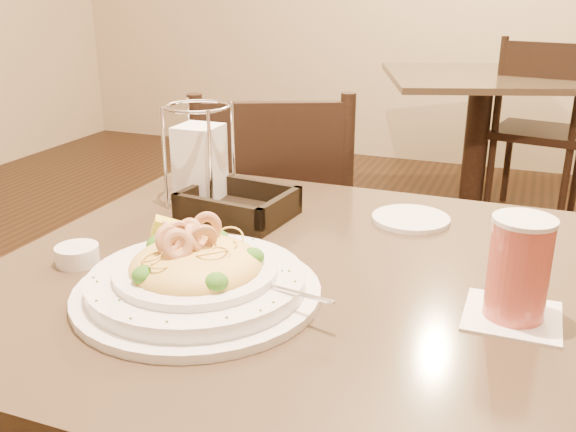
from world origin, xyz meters
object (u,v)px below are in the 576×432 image
(drink_glass, at_px, (519,269))
(bread_basket, at_px, (238,207))
(background_table, at_px, (478,122))
(pasta_bowl, at_px, (196,275))
(dining_chair_near, at_px, (272,244))
(napkin_caddy, at_px, (200,162))
(main_table, at_px, (284,391))
(butter_ramekin, at_px, (77,255))
(dining_chair_far, at_px, (539,125))
(side_plate, at_px, (411,219))

(drink_glass, relative_size, bread_basket, 0.67)
(background_table, relative_size, pasta_bowl, 2.88)
(dining_chair_near, distance_m, bread_basket, 0.54)
(pasta_bowl, bearing_deg, bread_basket, 105.04)
(drink_glass, bearing_deg, napkin_caddy, 156.85)
(pasta_bowl, bearing_deg, napkin_caddy, 117.42)
(main_table, bearing_deg, napkin_caddy, 139.94)
(napkin_caddy, bearing_deg, butter_ramekin, -97.71)
(background_table, height_order, bread_basket, bread_basket)
(main_table, height_order, butter_ramekin, butter_ramekin)
(dining_chair_near, distance_m, napkin_caddy, 0.53)
(background_table, relative_size, dining_chair_near, 1.23)
(drink_glass, distance_m, butter_ramekin, 0.67)
(dining_chair_far, relative_size, butter_ramekin, 13.46)
(dining_chair_near, xyz_separation_m, pasta_bowl, (0.20, -0.77, 0.28))
(butter_ramekin, bearing_deg, dining_chair_far, 75.46)
(background_table, xyz_separation_m, bread_basket, (-0.25, -2.27, 0.26))
(main_table, distance_m, dining_chair_near, 0.69)
(main_table, distance_m, napkin_caddy, 0.48)
(side_plate, bearing_deg, bread_basket, -162.95)
(napkin_caddy, bearing_deg, bread_basket, -22.39)
(napkin_caddy, xyz_separation_m, side_plate, (0.42, 0.05, -0.08))
(bread_basket, bearing_deg, background_table, 83.65)
(dining_chair_far, relative_size, pasta_bowl, 2.35)
(pasta_bowl, bearing_deg, drink_glass, 13.15)
(drink_glass, xyz_separation_m, side_plate, (-0.20, 0.32, -0.07))
(dining_chair_near, relative_size, drink_glass, 6.46)
(pasta_bowl, bearing_deg, side_plate, 61.38)
(dining_chair_far, xyz_separation_m, pasta_bowl, (-0.45, -2.68, 0.28))
(dining_chair_far, relative_size, bread_basket, 4.35)
(background_table, xyz_separation_m, napkin_caddy, (-0.35, -2.22, 0.32))
(drink_glass, xyz_separation_m, bread_basket, (-0.52, 0.22, -0.05))
(drink_glass, height_order, butter_ramekin, drink_glass)
(side_plate, bearing_deg, pasta_bowl, -118.62)
(main_table, height_order, dining_chair_near, dining_chair_near)
(background_table, height_order, dining_chair_far, dining_chair_far)
(dining_chair_near, relative_size, butter_ramekin, 13.46)
(napkin_caddy, bearing_deg, pasta_bowl, -62.58)
(dining_chair_near, bearing_deg, drink_glass, 109.37)
(bread_basket, bearing_deg, butter_ramekin, -116.89)
(dining_chair_near, height_order, bread_basket, dining_chair_near)
(background_table, xyz_separation_m, butter_ramekin, (-0.40, -2.56, 0.25))
(pasta_bowl, bearing_deg, background_table, 86.35)
(pasta_bowl, distance_m, side_plate, 0.48)
(dining_chair_near, height_order, napkin_caddy, napkin_caddy)
(dining_chair_near, bearing_deg, bread_basket, 80.70)
(background_table, relative_size, napkin_caddy, 5.53)
(napkin_caddy, distance_m, butter_ramekin, 0.35)
(background_table, height_order, pasta_bowl, pasta_bowl)
(side_plate, distance_m, butter_ramekin, 0.61)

